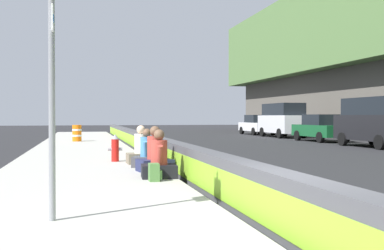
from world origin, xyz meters
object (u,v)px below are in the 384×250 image
fire_hydrant (115,148)px  parked_car_midline (321,128)px  seated_person_foreground (159,163)px  parked_car_farther (257,125)px  construction_barrel (77,133)px  parked_car_far (283,119)px  seated_person_far (141,152)px  route_sign_post (52,72)px  parked_car_fourth (377,121)px  seated_person_middle (155,157)px  backpack (154,172)px  seated_person_rear (147,155)px

fire_hydrant → parked_car_midline: size_ratio=0.19×
seated_person_foreground → parked_car_midline: bearing=-38.1°
parked_car_farther → seated_person_foreground: bearing=155.1°
construction_barrel → parked_car_far: parked_car_far is taller
seated_person_far → fire_hydrant: bearing=41.5°
route_sign_post → construction_barrel: 21.72m
seated_person_far → parked_car_fourth: bearing=-61.4°
parked_car_midline → parked_car_farther: same height
seated_person_middle → seated_person_far: (2.23, 0.10, -0.01)m
backpack → fire_hydrant: bearing=6.4°
seated_person_rear → parked_car_fourth: bearing=-57.9°
parked_car_far → parked_car_farther: parked_car_far is taller
backpack → parked_car_fourth: parked_car_fourth is taller
seated_person_foreground → construction_barrel: seated_person_foreground is taller
fire_hydrant → seated_person_rear: bearing=-157.1°
seated_person_foreground → backpack: 0.64m
fire_hydrant → parked_car_far: (18.23, -13.72, 0.77)m
seated_person_middle → seated_person_far: seated_person_middle is taller
seated_person_rear → backpack: 3.08m
backpack → construction_barrel: 18.05m
seated_person_foreground → parked_car_fourth: 16.71m
seated_person_far → backpack: 4.10m
parked_car_far → parked_car_midline: bearing=179.5°
route_sign_post → fire_hydrant: (8.64, -1.43, -1.62)m
route_sign_post → seated_person_middle: size_ratio=3.00×
construction_barrel → parked_car_midline: (-0.89, -15.01, 0.24)m
route_sign_post → parked_car_farther: 35.73m
route_sign_post → parked_car_fourth: route_sign_post is taller
seated_person_far → parked_car_farther: (24.51, -13.00, 0.35)m
seated_person_rear → seated_person_middle: bearing=-177.4°
route_sign_post → seated_person_middle: bearing=-22.1°
seated_person_rear → parked_car_far: (20.09, -12.94, 0.87)m
route_sign_post → backpack: size_ratio=9.00×
seated_person_rear → parked_car_far: parked_car_far is taller
route_sign_post → seated_person_far: bearing=-15.5°
parked_car_far → parked_car_farther: bearing=-0.2°
fire_hydrant → seated_person_middle: 3.17m
fire_hydrant → backpack: 4.96m
seated_person_foreground → seated_person_rear: 2.48m
parked_car_far → parked_car_farther: 5.47m
backpack → parked_car_far: (23.16, -13.17, 1.02)m
parked_car_far → seated_person_middle: bearing=148.8°
parked_car_midline → parked_car_farther: size_ratio=1.00×
fire_hydrant → parked_car_fourth: parked_car_fourth is taller
fire_hydrant → seated_person_rear: size_ratio=0.80×
parked_car_farther → seated_person_rear: bearing=153.1°
fire_hydrant → parked_car_far: size_ratio=0.17×
backpack → parked_car_far: 26.66m
parked_car_farther → parked_car_midline: bearing=179.6°
parked_car_fourth → route_sign_post: bearing=134.6°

